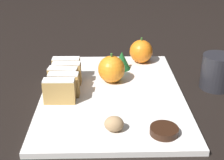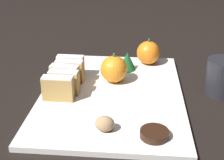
{
  "view_description": "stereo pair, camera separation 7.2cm",
  "coord_description": "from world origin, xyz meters",
  "px_view_note": "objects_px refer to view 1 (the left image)",
  "views": [
    {
      "loc": [
        -0.02,
        -0.65,
        0.36
      ],
      "look_at": [
        0.0,
        0.0,
        0.04
      ],
      "focal_mm": 50.0,
      "sensor_mm": 36.0,
      "label": 1
    },
    {
      "loc": [
        0.06,
        -0.64,
        0.36
      ],
      "look_at": [
        0.0,
        0.0,
        0.04
      ],
      "focal_mm": 50.0,
      "sensor_mm": 36.0,
      "label": 2
    }
  ],
  "objects_px": {
    "orange_far": "(141,51)",
    "coffee_mug": "(218,72)",
    "orange_near": "(113,69)",
    "walnut": "(115,124)",
    "chocolate_cookie": "(164,131)"
  },
  "relations": [
    {
      "from": "orange_far",
      "to": "orange_near",
      "type": "bearing_deg",
      "value": -124.09
    },
    {
      "from": "orange_far",
      "to": "chocolate_cookie",
      "type": "height_order",
      "value": "orange_far"
    },
    {
      "from": "chocolate_cookie",
      "to": "coffee_mug",
      "type": "height_order",
      "value": "coffee_mug"
    },
    {
      "from": "orange_near",
      "to": "orange_far",
      "type": "bearing_deg",
      "value": 55.91
    },
    {
      "from": "orange_far",
      "to": "coffee_mug",
      "type": "height_order",
      "value": "same"
    },
    {
      "from": "orange_near",
      "to": "coffee_mug",
      "type": "relative_size",
      "value": 0.69
    },
    {
      "from": "coffee_mug",
      "to": "orange_far",
      "type": "bearing_deg",
      "value": 141.18
    },
    {
      "from": "coffee_mug",
      "to": "walnut",
      "type": "bearing_deg",
      "value": -142.74
    },
    {
      "from": "orange_far",
      "to": "walnut",
      "type": "height_order",
      "value": "orange_far"
    },
    {
      "from": "chocolate_cookie",
      "to": "coffee_mug",
      "type": "relative_size",
      "value": 0.5
    },
    {
      "from": "walnut",
      "to": "chocolate_cookie",
      "type": "xyz_separation_m",
      "value": [
        0.09,
        -0.01,
        -0.01
      ]
    },
    {
      "from": "orange_near",
      "to": "chocolate_cookie",
      "type": "relative_size",
      "value": 1.4
    },
    {
      "from": "orange_far",
      "to": "chocolate_cookie",
      "type": "xyz_separation_m",
      "value": [
        0.01,
        -0.35,
        -0.03
      ]
    },
    {
      "from": "orange_far",
      "to": "chocolate_cookie",
      "type": "bearing_deg",
      "value": -88.97
    },
    {
      "from": "orange_far",
      "to": "coffee_mug",
      "type": "xyz_separation_m",
      "value": [
        0.17,
        -0.14,
        -0.0
      ]
    }
  ]
}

